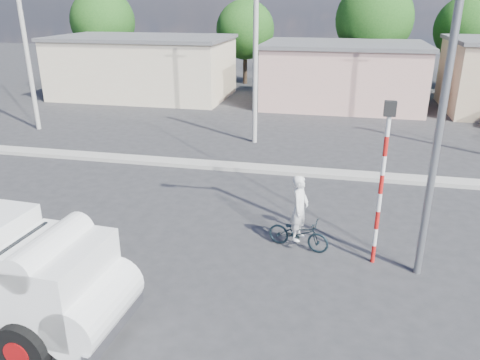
% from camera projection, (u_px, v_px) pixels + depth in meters
% --- Properties ---
extents(ground_plane, '(120.00, 120.00, 0.00)m').
position_uv_depth(ground_plane, '(245.00, 278.00, 11.85)').
color(ground_plane, '#2A2A2D').
rests_on(ground_plane, ground).
extents(median, '(40.00, 0.80, 0.16)m').
position_uv_depth(median, '(284.00, 170.00, 19.11)').
color(median, '#99968E').
rests_on(median, ground).
extents(bicycle, '(1.87, 1.04, 0.93)m').
position_uv_depth(bicycle, '(298.00, 233.00, 13.13)').
color(bicycle, black).
rests_on(bicycle, ground).
extents(cyclist, '(0.61, 0.78, 1.88)m').
position_uv_depth(cyclist, '(299.00, 218.00, 12.96)').
color(cyclist, white).
rests_on(cyclist, ground).
extents(traffic_pole, '(0.28, 0.18, 4.36)m').
position_uv_depth(traffic_pole, '(383.00, 171.00, 11.65)').
color(traffic_pole, red).
rests_on(traffic_pole, ground).
extents(streetlight, '(2.34, 0.22, 9.00)m').
position_uv_depth(streetlight, '(439.00, 79.00, 10.33)').
color(streetlight, slate).
rests_on(streetlight, ground).
extents(building_row, '(37.80, 7.30, 4.44)m').
position_uv_depth(building_row, '(329.00, 72.00, 30.92)').
color(building_row, beige).
rests_on(building_row, ground).
extents(tree_row, '(43.62, 7.43, 8.42)m').
position_uv_depth(tree_row, '(370.00, 23.00, 35.24)').
color(tree_row, '#38281E').
rests_on(tree_row, ground).
extents(utility_poles, '(35.40, 0.24, 8.00)m').
position_uv_depth(utility_poles, '(372.00, 61.00, 20.68)').
color(utility_poles, '#99968E').
rests_on(utility_poles, ground).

